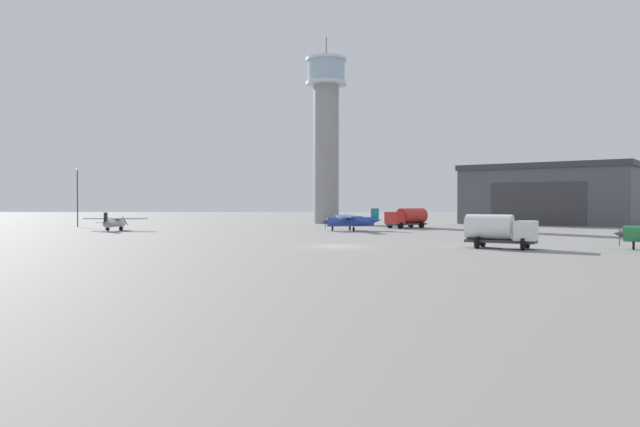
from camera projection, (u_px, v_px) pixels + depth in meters
The scene contains 8 objects.
ground_plane at pixel (338, 246), 51.78m from camera, with size 400.00×400.00×0.00m, color gray.
control_tower at pixel (326, 129), 109.69m from camera, with size 7.59×7.59×34.79m.
hangar at pixel (551, 194), 107.35m from camera, with size 34.59×32.33×10.77m.
airplane_blue at pixel (351, 220), 80.48m from camera, with size 8.20×10.49×3.08m.
airplane_silver at pixel (115, 222), 81.03m from camera, with size 8.71×6.83×2.56m.
truck_fuel_tanker_red at pixel (407, 217), 89.46m from camera, with size 7.01×6.18×3.04m.
truck_fuel_tanker_white at pixel (499, 230), 49.43m from camera, with size 6.04×4.71×2.87m.
light_post_west at pixel (77, 192), 93.75m from camera, with size 0.44×0.44×9.38m.
Camera 1 is at (-1.85, -51.71, 3.83)m, focal length 33.00 mm.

